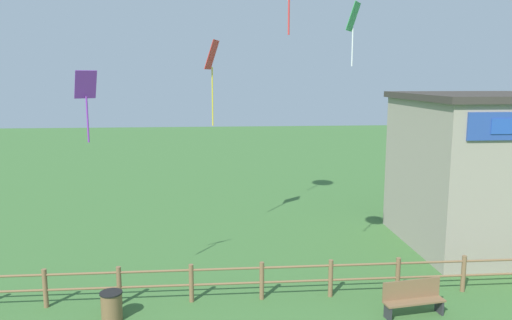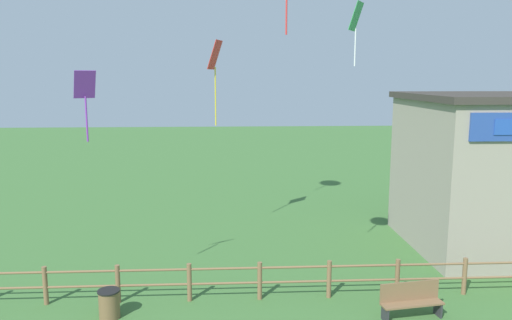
# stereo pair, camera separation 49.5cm
# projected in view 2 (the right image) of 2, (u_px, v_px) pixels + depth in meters

# --- Properties ---
(wooden_fence) EXTENTS (20.91, 0.14, 1.15)m
(wooden_fence) POSITION_uv_depth(u_px,v_px,m) (260.00, 278.00, 14.76)
(wooden_fence) COLOR brown
(wooden_fence) RESTS_ON ground_plane
(seaside_building) EXTENTS (6.39, 6.31, 5.93)m
(seaside_building) POSITION_uv_depth(u_px,v_px,m) (494.00, 171.00, 19.06)
(seaside_building) COLOR gray
(seaside_building) RESTS_ON ground_plane
(park_bench_near_fence) EXTENTS (1.78, 0.66, 0.99)m
(park_bench_near_fence) POSITION_uv_depth(u_px,v_px,m) (411.00, 300.00, 13.66)
(park_bench_near_fence) COLOR brown
(park_bench_near_fence) RESTS_ON ground_plane
(trash_bin) EXTENTS (0.61, 0.61, 0.80)m
(trash_bin) POSITION_uv_depth(u_px,v_px,m) (109.00, 304.00, 13.64)
(trash_bin) COLOR brown
(trash_bin) RESTS_ON ground_plane
(kite_green_diamond) EXTENTS (0.68, 0.82, 2.27)m
(kite_green_diamond) POSITION_uv_depth(u_px,v_px,m) (356.00, 22.00, 17.94)
(kite_green_diamond) COLOR green
(kite_purple_streamer) EXTENTS (0.64, 0.53, 1.94)m
(kite_purple_streamer) POSITION_uv_depth(u_px,v_px,m) (85.00, 93.00, 13.57)
(kite_purple_streamer) COLOR purple
(kite_red_diamond) EXTENTS (0.61, 0.92, 3.30)m
(kite_red_diamond) POSITION_uv_depth(u_px,v_px,m) (215.00, 64.00, 19.33)
(kite_red_diamond) COLOR red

